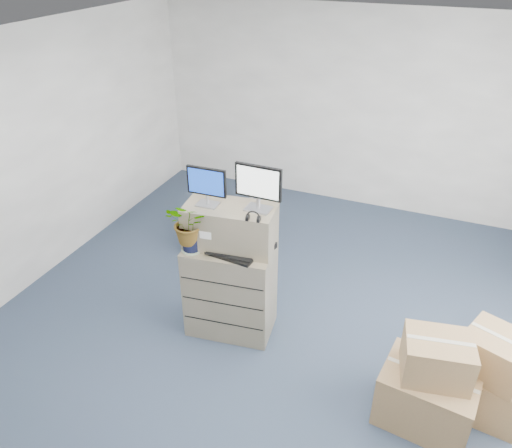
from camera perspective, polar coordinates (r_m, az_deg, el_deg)
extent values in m
plane|color=#2A364C|center=(5.05, 1.55, -14.70)|extent=(7.00, 7.00, 0.00)
cube|color=beige|center=(7.29, 11.98, 12.43)|extent=(6.00, 0.02, 2.80)
cube|color=#83795A|center=(5.03, -2.92, -7.43)|extent=(0.90, 0.62, 0.98)
cube|color=#83795A|center=(4.67, -2.97, -0.27)|extent=(0.89, 0.53, 0.42)
cube|color=#99999E|center=(4.61, -5.53, 2.27)|extent=(0.20, 0.15, 0.01)
cylinder|color=#99999E|center=(4.59, -5.57, 2.84)|extent=(0.03, 0.03, 0.09)
cube|color=black|center=(4.51, -5.68, 4.86)|extent=(0.38, 0.04, 0.27)
cube|color=navy|center=(4.50, -5.76, 4.78)|extent=(0.34, 0.02, 0.23)
cube|color=#99999E|center=(4.51, 0.26, 1.76)|extent=(0.23, 0.17, 0.02)
cylinder|color=#99999E|center=(4.48, 0.26, 2.43)|extent=(0.04, 0.04, 0.10)
cube|color=black|center=(4.39, 0.27, 4.83)|extent=(0.44, 0.04, 0.31)
cube|color=silver|center=(4.38, 0.18, 4.74)|extent=(0.40, 0.01, 0.27)
torus|color=black|center=(4.33, -0.32, 0.81)|extent=(0.12, 0.03, 0.12)
cube|color=black|center=(4.64, -3.03, -3.42)|extent=(0.52, 0.26, 0.03)
ellipsoid|color=silver|center=(4.59, 0.21, -3.74)|extent=(0.11, 0.09, 0.03)
cylinder|color=#969A9E|center=(4.67, -2.17, -1.47)|extent=(0.07, 0.07, 0.26)
cube|color=silver|center=(4.81, -3.38, -2.15)|extent=(0.06, 0.05, 0.02)
cube|color=black|center=(4.78, -3.40, -1.56)|extent=(0.05, 0.03, 0.10)
cube|color=black|center=(4.73, 1.02, -2.45)|extent=(0.21, 0.18, 0.06)
cube|color=#396DC4|center=(4.71, 0.76, -1.60)|extent=(0.21, 0.13, 0.07)
cylinder|color=#9BB08D|center=(4.75, -7.33, -2.88)|extent=(0.20, 0.20, 0.01)
cylinder|color=black|center=(4.71, -7.39, -2.14)|extent=(0.17, 0.17, 0.13)
imported|color=#2B621C|center=(4.62, -7.53, -0.31)|extent=(0.42, 0.46, 0.34)
imported|color=slate|center=(6.40, -3.50, 0.33)|extent=(0.94, 0.92, 0.75)
cube|color=#A1824D|center=(4.59, 18.92, -18.16)|extent=(0.81, 0.66, 0.51)
cube|color=#A1824D|center=(4.87, 24.61, -16.75)|extent=(0.68, 0.59, 0.45)
cube|color=#A1824D|center=(4.29, 19.96, -14.18)|extent=(0.58, 0.50, 0.36)
cube|color=#A1824D|center=(4.58, 25.72, -13.32)|extent=(0.61, 0.58, 0.38)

